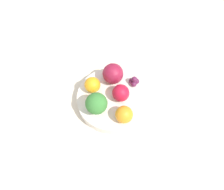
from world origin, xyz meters
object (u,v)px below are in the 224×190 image
Objects in this scene: bowl at (112,99)px; orange_front at (124,115)px; apple_red at (121,94)px; broccoli at (96,104)px; orange_back at (92,85)px; grape_cluster at (134,81)px; apple_green at (114,74)px.

bowl is 0.08m from orange_front.
broccoli is at bearing -57.07° from apple_red.
apple_red is (-0.04, 0.06, -0.01)m from broccoli.
orange_back is (-0.02, -0.05, 0.04)m from bowl.
grape_cluster is (-0.05, 0.04, -0.01)m from apple_red.
apple_red reaches higher than bowl.
orange_front is (0.06, 0.01, -0.00)m from apple_red.
broccoli reaches higher than grape_cluster.
orange_back reaches higher than bowl.
orange_back is at bearing -133.77° from orange_front.
orange_front reaches higher than bowl.
orange_back is at bearing -107.37° from apple_red.
broccoli reaches higher than orange_front.
apple_red is 0.06m from apple_green.
orange_back is at bearing -58.78° from apple_green.
apple_red reaches higher than orange_front.
broccoli is 0.07m from orange_front.
bowl is at bearing 137.75° from broccoli.
bowl is 6.31× the size of grape_cluster.
orange_back is at bearing -165.08° from broccoli.
apple_green is (-0.06, -0.02, 0.01)m from apple_red.
orange_front is at bearing 28.40° from bowl.
orange_front is at bearing 9.49° from apple_red.
bowl is at bearing -94.58° from apple_red.
grape_cluster is (-0.11, 0.03, -0.01)m from orange_front.
orange_front is (0.06, 0.03, 0.04)m from bowl.
broccoli is 1.43× the size of apple_red.
broccoli is 1.46× the size of orange_front.
apple_red is at bearing 19.53° from apple_green.
apple_red is 0.80× the size of apple_green.
orange_front is at bearing 14.59° from apple_green.
broccoli reaches higher than bowl.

